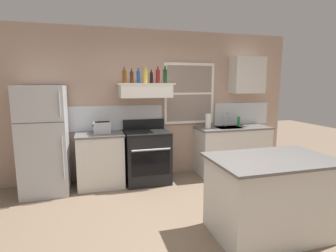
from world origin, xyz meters
name	(u,v)px	position (x,y,z in m)	size (l,w,h in m)	color
ground_plane	(200,235)	(0.00, 0.00, 0.00)	(16.00, 16.00, 0.00)	#7A6651
back_wall	(157,104)	(0.03, 2.23, 1.35)	(5.40, 0.11, 2.70)	tan
refrigerator	(44,140)	(-1.90, 1.84, 0.85)	(0.70, 0.72, 1.71)	#B7BABC
counter_left_of_stove	(101,159)	(-1.05, 1.90, 0.46)	(0.79, 0.63, 0.91)	silver
toaster	(102,127)	(-1.01, 1.92, 1.01)	(0.30, 0.20, 0.19)	silver
stove_range	(147,156)	(-0.25, 1.86, 0.46)	(0.76, 0.69, 1.09)	black
range_hood_shelf	(145,90)	(-0.25, 1.96, 1.62)	(0.96, 0.52, 0.24)	white
bottle_amber_wine	(125,76)	(-0.60, 2.01, 1.86)	(0.07, 0.07, 0.27)	brown
bottle_brown_stout	(132,77)	(-0.48, 1.93, 1.85)	(0.06, 0.06, 0.24)	#381E0F
bottle_blue_liqueur	(138,77)	(-0.36, 1.98, 1.85)	(0.07, 0.07, 0.25)	#1E478C
bottle_champagne_gold_foil	(145,76)	(-0.25, 1.95, 1.87)	(0.08, 0.08, 0.29)	#B29333
bottle_balsamic_dark	(151,78)	(-0.13, 1.99, 1.84)	(0.06, 0.06, 0.23)	black
bottle_red_label_wine	(158,76)	(-0.01, 2.00, 1.87)	(0.07, 0.07, 0.29)	maroon
bottle_dark_green_wine	(165,76)	(0.10, 1.91, 1.87)	(0.07, 0.07, 0.29)	#143819
counter_right_with_sink	(232,150)	(1.45, 1.90, 0.46)	(1.43, 0.63, 0.91)	silver
sink_faucet	(226,118)	(1.35, 2.00, 1.08)	(0.03, 0.17, 0.28)	silver
paper_towel_roll	(208,121)	(0.93, 1.90, 1.04)	(0.11, 0.11, 0.27)	white
dish_soap_bottle	(239,121)	(1.63, 2.00, 1.00)	(0.06, 0.06, 0.18)	#268C3F
kitchen_island	(271,196)	(0.80, -0.17, 0.46)	(1.40, 0.90, 0.91)	silver
upper_cabinet_right	(247,75)	(1.80, 2.04, 1.90)	(0.64, 0.32, 0.70)	silver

